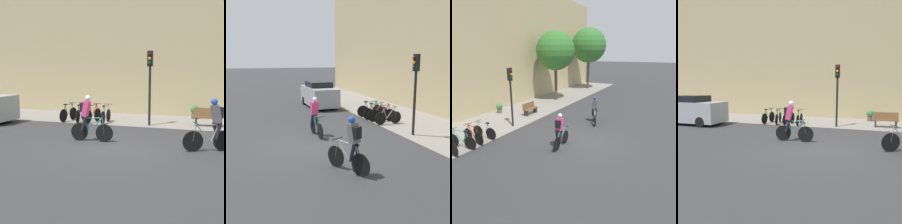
% 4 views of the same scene
% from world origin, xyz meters
% --- Properties ---
extents(ground, '(200.00, 200.00, 0.00)m').
position_xyz_m(ground, '(0.00, 0.00, 0.00)').
color(ground, '#333335').
extents(kerb_strip, '(44.00, 4.50, 0.01)m').
position_xyz_m(kerb_strip, '(0.00, 6.75, 0.00)').
color(kerb_strip, gray).
rests_on(kerb_strip, ground).
extents(building_facade, '(44.00, 0.60, 10.79)m').
position_xyz_m(building_facade, '(0.00, 9.30, 5.40)').
color(building_facade, tan).
rests_on(building_facade, ground).
extents(cyclist_pink, '(1.70, 0.46, 1.78)m').
position_xyz_m(cyclist_pink, '(-1.28, 0.82, 0.95)').
color(cyclist_pink, black).
rests_on(cyclist_pink, ground).
extents(cyclist_grey, '(1.63, 0.79, 1.80)m').
position_xyz_m(cyclist_grey, '(3.36, 0.73, 0.95)').
color(cyclist_grey, black).
rests_on(cyclist_grey, ground).
extents(parked_bike_0, '(0.46, 1.65, 0.98)m').
position_xyz_m(parked_bike_0, '(-4.28, 5.11, 0.41)').
color(parked_bike_0, black).
rests_on(parked_bike_0, ground).
extents(parked_bike_1, '(0.46, 1.73, 0.98)m').
position_xyz_m(parked_bike_1, '(-3.55, 5.11, 0.41)').
color(parked_bike_1, black).
rests_on(parked_bike_1, ground).
extents(parked_bike_2, '(0.46, 1.67, 0.98)m').
position_xyz_m(parked_bike_2, '(-2.83, 5.11, 0.41)').
color(parked_bike_2, black).
rests_on(parked_bike_2, ground).
extents(parked_bike_3, '(0.46, 1.63, 0.97)m').
position_xyz_m(parked_bike_3, '(-2.10, 5.11, 0.40)').
color(parked_bike_3, black).
rests_on(parked_bike_3, ground).
extents(traffic_light_pole, '(0.26, 0.30, 3.69)m').
position_xyz_m(traffic_light_pole, '(0.23, 5.08, 2.55)').
color(traffic_light_pole, black).
rests_on(traffic_light_pole, ground).
extents(bench, '(1.40, 0.44, 0.89)m').
position_xyz_m(bench, '(3.02, 5.78, 0.46)').
color(bench, brown).
rests_on(bench, ground).
extents(potted_plant, '(0.48, 0.48, 0.78)m').
position_xyz_m(potted_plant, '(2.21, 8.13, 0.44)').
color(potted_plant, '#56514C').
rests_on(potted_plant, ground).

